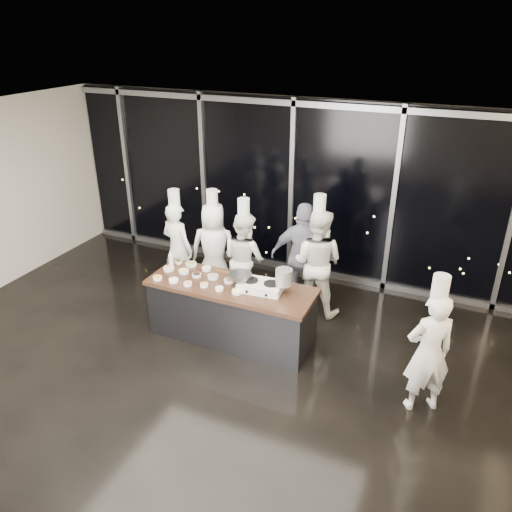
% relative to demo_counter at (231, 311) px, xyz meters
% --- Properties ---
extents(ground, '(9.00, 9.00, 0.00)m').
position_rel_demo_counter_xyz_m(ground, '(0.00, -0.90, -0.45)').
color(ground, black).
rests_on(ground, ground).
extents(room_shell, '(9.02, 7.02, 3.21)m').
position_rel_demo_counter_xyz_m(room_shell, '(0.18, -0.90, 1.79)').
color(room_shell, beige).
rests_on(room_shell, ground).
extents(window_wall, '(8.90, 0.11, 3.20)m').
position_rel_demo_counter_xyz_m(window_wall, '(0.00, 2.53, 1.14)').
color(window_wall, black).
rests_on(window_wall, ground).
extents(demo_counter, '(2.46, 0.86, 0.90)m').
position_rel_demo_counter_xyz_m(demo_counter, '(0.00, 0.00, 0.00)').
color(demo_counter, '#333338').
rests_on(demo_counter, ground).
extents(stove, '(0.64, 0.43, 0.14)m').
position_rel_demo_counter_xyz_m(stove, '(0.46, 0.04, 0.51)').
color(stove, white).
rests_on(stove, demo_counter).
extents(frying_pan, '(0.60, 0.36, 0.06)m').
position_rel_demo_counter_xyz_m(frying_pan, '(0.13, 0.03, 0.62)').
color(frying_pan, slate).
rests_on(frying_pan, stove).
extents(stock_pot, '(0.25, 0.25, 0.23)m').
position_rel_demo_counter_xyz_m(stock_pot, '(0.78, 0.08, 0.70)').
color(stock_pot, silver).
rests_on(stock_pot, stove).
extents(prep_bowls, '(1.42, 0.74, 0.05)m').
position_rel_demo_counter_xyz_m(prep_bowls, '(-0.58, 0.01, 0.47)').
color(prep_bowls, white).
rests_on(prep_bowls, demo_counter).
extents(squeeze_bottle, '(0.07, 0.07, 0.27)m').
position_rel_demo_counter_xyz_m(squeeze_bottle, '(-1.10, 0.16, 0.57)').
color(squeeze_bottle, silver).
rests_on(squeeze_bottle, demo_counter).
extents(chef_far_left, '(0.67, 0.51, 1.88)m').
position_rel_demo_counter_xyz_m(chef_far_left, '(-1.45, 0.89, 0.39)').
color(chef_far_left, white).
rests_on(chef_far_left, ground).
extents(chef_left, '(0.93, 0.75, 1.88)m').
position_rel_demo_counter_xyz_m(chef_left, '(-0.88, 1.14, 0.38)').
color(chef_left, white).
rests_on(chef_left, ground).
extents(chef_center, '(0.97, 0.88, 1.84)m').
position_rel_demo_counter_xyz_m(chef_center, '(-0.27, 1.04, 0.37)').
color(chef_center, white).
rests_on(chef_center, ground).
extents(guest, '(1.12, 0.60, 1.82)m').
position_rel_demo_counter_xyz_m(guest, '(0.67, 1.28, 0.46)').
color(guest, '#141B37').
rests_on(guest, ground).
extents(chef_right, '(0.86, 0.67, 2.00)m').
position_rel_demo_counter_xyz_m(chef_right, '(0.90, 1.25, 0.44)').
color(chef_right, white).
rests_on(chef_right, ground).
extents(chef_side, '(0.70, 0.63, 1.84)m').
position_rel_demo_counter_xyz_m(chef_side, '(2.80, -0.40, 0.37)').
color(chef_side, white).
rests_on(chef_side, ground).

